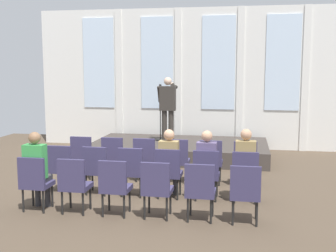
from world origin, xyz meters
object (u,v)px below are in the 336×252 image
(chair_r1_c5, at_px, (245,173))
(audience_r2_c0, at_px, (37,167))
(chair_r1_c3, at_px, (169,170))
(audience_r1_c3, at_px, (169,160))
(mic_stand, at_px, (160,128))
(audience_r1_c4, at_px, (207,161))
(chair_r0_c5, at_px, (245,160))
(chair_r0_c1, at_px, (114,155))
(chair_r0_c3, at_px, (178,158))
(chair_r2_c3, at_px, (157,186))
(chair_r1_c0, at_px, (62,166))
(chair_r1_c1, at_px, (97,167))
(chair_r2_c2, at_px, (115,184))
(speaker, at_px, (168,105))
(chair_r0_c2, at_px, (145,157))
(chair_r1_c2, at_px, (132,169))
(chair_r1_c4, at_px, (206,172))
(chair_r0_c4, at_px, (211,159))
(chair_r0_c0, at_px, (83,154))
(chair_r2_c5, at_px, (245,190))
(chair_r2_c1, at_px, (74,182))
(chair_r2_c0, at_px, (35,180))
(audience_r1_c5, at_px, (245,161))
(chair_r2_c4, at_px, (200,188))

(chair_r1_c5, relative_size, audience_r2_c0, 0.70)
(chair_r1_c3, xyz_separation_m, audience_r1_c3, (-0.00, 0.08, 0.18))
(mic_stand, xyz_separation_m, audience_r1_c4, (1.62, -3.85, -0.03))
(chair_r1_c3, bearing_deg, mic_stand, 103.23)
(chair_r0_c5, height_order, chair_r1_c3, same)
(chair_r0_c1, xyz_separation_m, chair_r0_c3, (1.39, 0.00, 0.00))
(chair_r1_c5, bearing_deg, chair_r2_c3, -141.75)
(chair_r1_c0, xyz_separation_m, chair_r1_c5, (3.47, 0.00, 0.00))
(chair_r1_c1, distance_m, chair_r1_c5, 2.78)
(chair_r0_c1, height_order, audience_r1_c3, audience_r1_c3)
(chair_r0_c3, bearing_deg, chair_r1_c5, -38.25)
(chair_r2_c2, distance_m, chair_r2_c3, 0.69)
(speaker, xyz_separation_m, chair_r0_c2, (-0.03, -2.56, -0.89))
(chair_r2_c3, bearing_deg, chair_r1_c2, 122.38)
(audience_r1_c3, height_order, chair_r1_c4, audience_r1_c3)
(chair_r1_c4, bearing_deg, audience_r1_c3, 173.15)
(chair_r1_c4, xyz_separation_m, audience_r1_c4, (0.00, 0.08, 0.18))
(chair_r0_c2, relative_size, chair_r0_c5, 1.00)
(chair_r0_c4, distance_m, chair_r2_c3, 2.30)
(mic_stand, relative_size, chair_r2_c3, 1.65)
(chair_r0_c0, xyz_separation_m, chair_r2_c5, (3.47, -2.19, 0.00))
(audience_r1_c4, height_order, chair_r2_c1, audience_r1_c4)
(chair_r0_c0, bearing_deg, chair_r1_c1, -57.62)
(chair_r1_c0, height_order, chair_r2_c0, same)
(audience_r1_c3, xyz_separation_m, audience_r2_c0, (-2.08, -1.10, 0.03))
(audience_r1_c5, bearing_deg, chair_r0_c1, 159.95)
(chair_r1_c1, bearing_deg, audience_r1_c3, 3.44)
(chair_r1_c5, distance_m, chair_r2_c4, 1.30)
(chair_r1_c3, relative_size, chair_r1_c4, 1.00)
(chair_r1_c3, bearing_deg, chair_r0_c0, 152.27)
(chair_r1_c4, distance_m, chair_r2_c0, 2.98)
(chair_r0_c2, height_order, audience_r1_c4, audience_r1_c4)
(speaker, distance_m, chair_r2_c2, 4.84)
(chair_r1_c3, bearing_deg, chair_r1_c0, 180.00)
(chair_r0_c4, distance_m, chair_r2_c2, 2.59)
(speaker, height_order, chair_r0_c4, speaker)
(chair_r0_c4, distance_m, chair_r1_c4, 1.09)
(chair_r0_c3, bearing_deg, chair_r1_c4, -57.62)
(chair_r0_c0, xyz_separation_m, chair_r1_c2, (1.39, -1.09, 0.00))
(chair_r1_c5, relative_size, chair_r2_c0, 1.00)
(chair_r1_c1, height_order, chair_r1_c3, same)
(chair_r1_c3, xyz_separation_m, chair_r1_c5, (1.39, 0.00, 0.00))
(chair_r0_c3, height_order, chair_r1_c1, same)
(chair_r1_c1, xyz_separation_m, chair_r1_c5, (2.78, 0.00, 0.00))
(chair_r1_c3, xyz_separation_m, audience_r2_c0, (-2.08, -1.01, 0.21))
(audience_r1_c5, relative_size, chair_r2_c2, 1.41)
(audience_r1_c3, relative_size, chair_r2_c1, 1.37)
(speaker, height_order, audience_r2_c0, speaker)
(chair_r2_c5, bearing_deg, audience_r1_c5, 90.00)
(audience_r1_c5, relative_size, chair_r2_c3, 1.41)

